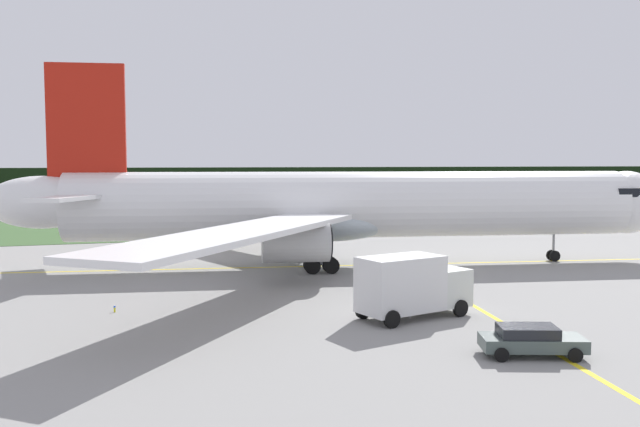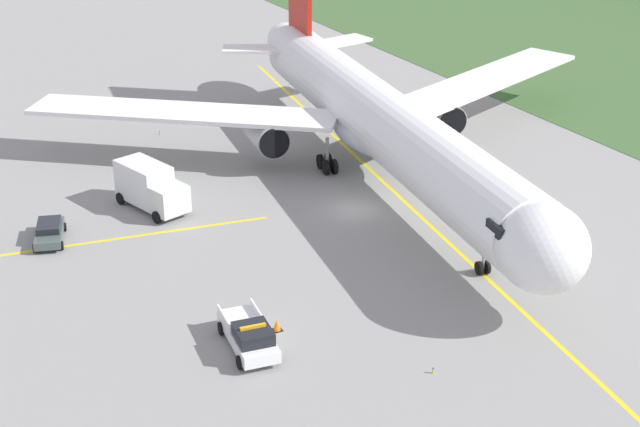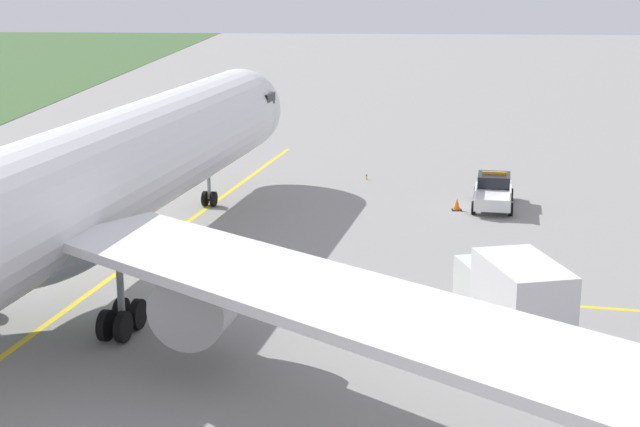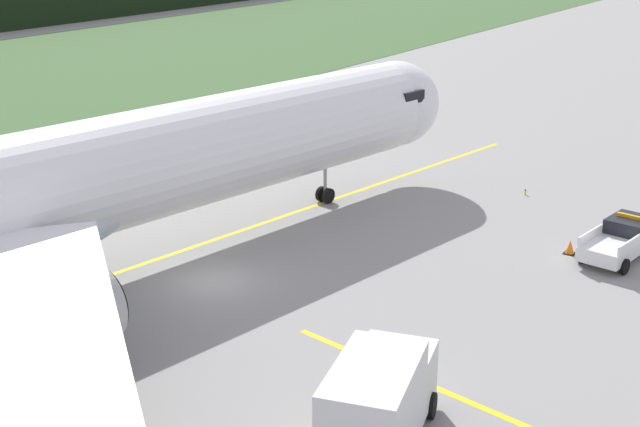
{
  "view_description": "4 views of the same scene",
  "coord_description": "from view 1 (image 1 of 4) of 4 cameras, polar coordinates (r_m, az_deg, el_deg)",
  "views": [
    {
      "loc": [
        -22.23,
        -45.07,
        8.26
      ],
      "look_at": [
        -6.51,
        6.11,
        4.1
      ],
      "focal_mm": 37.81,
      "sensor_mm": 36.0,
      "label": 1
    },
    {
      "loc": [
        55.03,
        -32.51,
        28.61
      ],
      "look_at": [
        6.93,
        -6.55,
        3.88
      ],
      "focal_mm": 53.55,
      "sensor_mm": 36.0,
      "label": 2
    },
    {
      "loc": [
        -41.48,
        -7.82,
        13.82
      ],
      "look_at": [
        2.38,
        -5.02,
        2.32
      ],
      "focal_mm": 53.31,
      "sensor_mm": 36.0,
      "label": 3
    },
    {
      "loc": [
        -28.18,
        -24.72,
        16.12
      ],
      "look_at": [
        3.46,
        -3.53,
        3.0
      ],
      "focal_mm": 49.55,
      "sensor_mm": 36.0,
      "label": 4
    }
  ],
  "objects": [
    {
      "name": "taxiway_centerline_spur",
      "position": [
        32.88,
        17.83,
        -10.32
      ],
      "size": [
        4.4,
        25.78,
        0.01
      ],
      "primitive_type": "cube",
      "rotation": [
        0.0,
        0.0,
        1.41
      ],
      "color": "yellow",
      "rests_on": "ground"
    },
    {
      "name": "distant_tree_line",
      "position": [
        130.54,
        -7.26,
        2.34
      ],
      "size": [
        288.0,
        4.71,
        7.1
      ],
      "primitive_type": "cube",
      "color": "black",
      "rests_on": "ground"
    },
    {
      "name": "taxiway_edge_light_west",
      "position": [
        38.94,
        -16.99,
        -7.71
      ],
      "size": [
        0.12,
        0.12,
        0.36
      ],
      "color": "yellow",
      "rests_on": "ground"
    },
    {
      "name": "catering_truck",
      "position": [
        36.0,
        7.74,
        -6.01
      ],
      "size": [
        6.68,
        4.06,
        3.49
      ],
      "color": "silver",
      "rests_on": "ground"
    },
    {
      "name": "ground",
      "position": [
        50.93,
        9.09,
        -4.95
      ],
      "size": [
        320.0,
        320.0,
        0.0
      ],
      "primitive_type": "plane",
      "color": "gray"
    },
    {
      "name": "taxiway_centerline_main",
      "position": [
        53.78,
        2.99,
        -4.4
      ],
      "size": [
        69.67,
        11.4,
        0.01
      ],
      "primitive_type": "cube",
      "rotation": [
        0.0,
        0.0,
        -0.16
      ],
      "color": "yellow",
      "rests_on": "ground"
    },
    {
      "name": "staff_car",
      "position": [
        30.41,
        17.43,
        -10.16
      ],
      "size": [
        4.63,
        3.0,
        1.3
      ],
      "color": "#43504C",
      "rests_on": "ground"
    },
    {
      "name": "airliner",
      "position": [
        53.11,
        2.14,
        0.61
      ],
      "size": [
        53.77,
        51.14,
        15.48
      ],
      "color": "white",
      "rests_on": "ground"
    },
    {
      "name": "grass_verge",
      "position": [
        98.38,
        -3.95,
        -0.38
      ],
      "size": [
        320.0,
        48.85,
        0.04
      ],
      "primitive_type": "cube",
      "color": "#3B5C30",
      "rests_on": "ground"
    }
  ]
}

